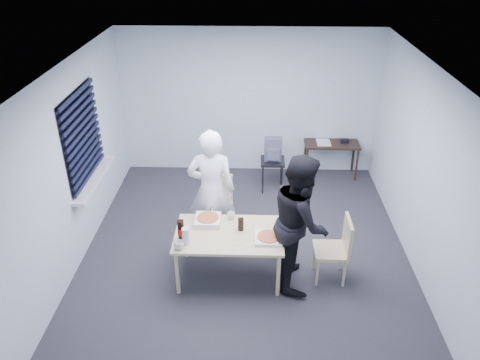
{
  "coord_description": "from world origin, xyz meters",
  "views": [
    {
      "loc": [
        0.09,
        -5.35,
        4.07
      ],
      "look_at": [
        -0.08,
        0.1,
        1.07
      ],
      "focal_mm": 35.0,
      "sensor_mm": 36.0,
      "label": 1
    }
  ],
  "objects_px": {
    "backpack": "(273,150)",
    "soda_bottle": "(181,230)",
    "dining_table": "(229,237)",
    "chair_right": "(338,245)",
    "stool": "(272,166)",
    "chair_far": "(218,201)",
    "person_black": "(300,221)",
    "side_table": "(332,147)",
    "mug_b": "(231,216)",
    "person_white": "(211,190)",
    "mug_a": "(179,245)"
  },
  "relations": [
    {
      "from": "dining_table",
      "to": "side_table",
      "type": "relative_size",
      "value": 1.4
    },
    {
      "from": "chair_far",
      "to": "side_table",
      "type": "bearing_deg",
      "value": 43.52
    },
    {
      "from": "chair_far",
      "to": "person_white",
      "type": "height_order",
      "value": "person_white"
    },
    {
      "from": "person_black",
      "to": "backpack",
      "type": "xyz_separation_m",
      "value": [
        -0.26,
        2.32,
        -0.13
      ]
    },
    {
      "from": "soda_bottle",
      "to": "chair_far",
      "type": "bearing_deg",
      "value": 72.61
    },
    {
      "from": "stool",
      "to": "mug_b",
      "type": "distance_m",
      "value": 2.07
    },
    {
      "from": "stool",
      "to": "soda_bottle",
      "type": "relative_size",
      "value": 2.1
    },
    {
      "from": "backpack",
      "to": "mug_b",
      "type": "height_order",
      "value": "backpack"
    },
    {
      "from": "soda_bottle",
      "to": "side_table",
      "type": "bearing_deg",
      "value": 52.6
    },
    {
      "from": "person_black",
      "to": "mug_b",
      "type": "distance_m",
      "value": 0.96
    },
    {
      "from": "side_table",
      "to": "backpack",
      "type": "distance_m",
      "value": 1.22
    },
    {
      "from": "person_white",
      "to": "backpack",
      "type": "relative_size",
      "value": 4.36
    },
    {
      "from": "dining_table",
      "to": "stool",
      "type": "xyz_separation_m",
      "value": [
        0.62,
        2.29,
        -0.15
      ]
    },
    {
      "from": "chair_right",
      "to": "soda_bottle",
      "type": "distance_m",
      "value": 1.97
    },
    {
      "from": "person_black",
      "to": "side_table",
      "type": "bearing_deg",
      "value": -15.78
    },
    {
      "from": "dining_table",
      "to": "chair_right",
      "type": "xyz_separation_m",
      "value": [
        1.37,
        -0.01,
        -0.09
      ]
    },
    {
      "from": "side_table",
      "to": "person_white",
      "type": "bearing_deg",
      "value": -132.28
    },
    {
      "from": "backpack",
      "to": "person_white",
      "type": "bearing_deg",
      "value": -138.77
    },
    {
      "from": "dining_table",
      "to": "soda_bottle",
      "type": "relative_size",
      "value": 5.11
    },
    {
      "from": "person_black",
      "to": "stool",
      "type": "relative_size",
      "value": 3.18
    },
    {
      "from": "backpack",
      "to": "soda_bottle",
      "type": "height_order",
      "value": "backpack"
    },
    {
      "from": "side_table",
      "to": "stool",
      "type": "height_order",
      "value": "side_table"
    },
    {
      "from": "chair_right",
      "to": "person_black",
      "type": "relative_size",
      "value": 0.5
    },
    {
      "from": "person_black",
      "to": "side_table",
      "type": "relative_size",
      "value": 1.83
    },
    {
      "from": "side_table",
      "to": "mug_a",
      "type": "distance_m",
      "value": 3.89
    },
    {
      "from": "side_table",
      "to": "mug_a",
      "type": "relative_size",
      "value": 7.85
    },
    {
      "from": "chair_right",
      "to": "person_white",
      "type": "distance_m",
      "value": 1.82
    },
    {
      "from": "chair_right",
      "to": "person_white",
      "type": "height_order",
      "value": "person_white"
    },
    {
      "from": "chair_far",
      "to": "stool",
      "type": "distance_m",
      "value": 1.52
    },
    {
      "from": "side_table",
      "to": "stool",
      "type": "relative_size",
      "value": 1.73
    },
    {
      "from": "chair_far",
      "to": "mug_b",
      "type": "bearing_deg",
      "value": -71.71
    },
    {
      "from": "person_black",
      "to": "backpack",
      "type": "distance_m",
      "value": 2.34
    },
    {
      "from": "dining_table",
      "to": "chair_right",
      "type": "relative_size",
      "value": 1.52
    },
    {
      "from": "backpack",
      "to": "mug_b",
      "type": "xyz_separation_m",
      "value": [
        -0.61,
        -1.95,
        -0.05
      ]
    },
    {
      "from": "dining_table",
      "to": "mug_b",
      "type": "relative_size",
      "value": 13.54
    },
    {
      "from": "chair_far",
      "to": "backpack",
      "type": "height_order",
      "value": "backpack"
    },
    {
      "from": "chair_right",
      "to": "side_table",
      "type": "xyz_separation_m",
      "value": [
        0.31,
        2.84,
        0.05
      ]
    },
    {
      "from": "backpack",
      "to": "mug_b",
      "type": "bearing_deg",
      "value": -126.99
    },
    {
      "from": "chair_far",
      "to": "side_table",
      "type": "relative_size",
      "value": 0.92
    },
    {
      "from": "dining_table",
      "to": "side_table",
      "type": "xyz_separation_m",
      "value": [
        1.69,
        2.83,
        -0.03
      ]
    },
    {
      "from": "person_black",
      "to": "mug_a",
      "type": "bearing_deg",
      "value": 101.14
    },
    {
      "from": "side_table",
      "to": "backpack",
      "type": "relative_size",
      "value": 2.38
    },
    {
      "from": "person_black",
      "to": "person_white",
      "type": "bearing_deg",
      "value": 57.92
    },
    {
      "from": "chair_far",
      "to": "chair_right",
      "type": "bearing_deg",
      "value": -33.01
    },
    {
      "from": "dining_table",
      "to": "mug_a",
      "type": "height_order",
      "value": "mug_a"
    },
    {
      "from": "soda_bottle",
      "to": "person_white",
      "type": "bearing_deg",
      "value": 69.22
    },
    {
      "from": "dining_table",
      "to": "person_white",
      "type": "xyz_separation_m",
      "value": [
        -0.27,
        0.68,
        0.29
      ]
    },
    {
      "from": "chair_right",
      "to": "stool",
      "type": "height_order",
      "value": "chair_right"
    },
    {
      "from": "chair_far",
      "to": "chair_right",
      "type": "xyz_separation_m",
      "value": [
        1.59,
        -1.03,
        0.0
      ]
    },
    {
      "from": "dining_table",
      "to": "person_black",
      "type": "distance_m",
      "value": 0.92
    }
  ]
}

